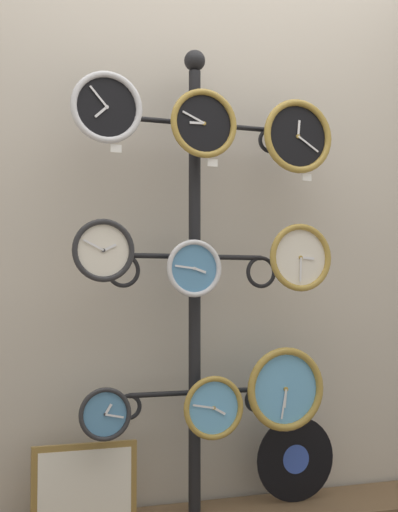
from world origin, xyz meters
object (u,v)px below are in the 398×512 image
Objects in this scene: clock_middle_center at (194,268)px; clock_bottom_left at (105,414)px; clock_middle_left at (103,251)px; clock_bottom_right at (285,389)px; picture_frame at (85,484)px; clock_middle_right at (300,258)px; clock_top_right at (297,137)px; display_stand at (195,326)px; clock_top_center at (203,124)px; clock_top_left at (106,108)px; clock_bottom_center at (213,408)px; vinyl_record at (296,459)px.

clock_middle_center reaches higher than clock_bottom_left.
clock_middle_center is (0.35, 0.02, -0.06)m from clock_middle_left.
clock_bottom_right is 0.85× the size of picture_frame.
clock_top_right is at bearing 77.68° from clock_middle_right.
display_stand is 0.49m from clock_bottom_left.
clock_top_center is 0.61m from clock_middle_left.
clock_middle_right reaches higher than picture_frame.
clock_bottom_left is (-0.77, 0.02, -0.56)m from clock_middle_right.
clock_bottom_right is at bearing -18.68° from display_stand.
clock_top_center reaches higher than clock_middle_center.
clock_middle_right is (0.40, 0.00, -0.50)m from clock_top_center.
clock_top_center is at bearing -179.62° from clock_bottom_right.
display_stand is at bearing 17.13° from clock_top_left.
clock_bottom_right is at bearing -162.98° from clock_top_right.
display_stand is 0.48m from clock_middle_left.
clock_bottom_center is 0.53m from picture_frame.
clock_middle_right is 1.13× the size of clock_bottom_center.
clock_bottom_center is at bearing -74.06° from display_stand.
clock_top_right reaches higher than picture_frame.
clock_top_center is (0.37, 0.00, -0.03)m from clock_top_left.
clock_top_left reaches higher than clock_middle_right.
clock_top_right is 1.30m from clock_bottom_left.
clock_bottom_right is 0.96× the size of vinyl_record.
picture_frame is at bearing 114.94° from clock_top_left.
vinyl_record is (0.02, 0.09, -0.80)m from clock_middle_right.
clock_middle_center is 0.65× the size of vinyl_record.
vinyl_record is at bearing 76.90° from clock_top_right.
clock_top_center reaches higher than clock_bottom_right.
picture_frame is (-0.05, 0.10, -1.35)m from clock_top_left.
clock_middle_left is (-0.00, 0.01, -0.51)m from clock_top_left.
clock_bottom_right is (0.71, 0.00, -1.03)m from clock_top_left.
display_stand is at bearing 68.20° from clock_middle_center.
vinyl_record is (0.79, 0.07, -0.23)m from clock_bottom_left.
picture_frame is (-0.42, -0.02, -0.56)m from display_stand.
clock_middle_right is 0.95m from clock_bottom_left.
clock_middle_center is 0.88m from vinyl_record.
clock_top_left is 1.39× the size of clock_bottom_left.
clock_bottom_left is at bearing 177.52° from clock_bottom_center.
clock_bottom_center is 0.46m from vinyl_record.
clock_middle_right is at bearing 0.05° from clock_top_center.
clock_middle_left is (-0.38, 0.01, -0.48)m from clock_top_center.
clock_top_right is 1.57× the size of clock_bottom_left.
picture_frame is (-0.42, 0.10, -1.32)m from clock_top_center.
clock_bottom_right is (0.70, -0.02, 0.06)m from clock_bottom_left.
display_stand is at bearing 176.54° from vinyl_record.
clock_bottom_right is at bearing 0.38° from clock_top_center.
clock_top_center is 1.39m from picture_frame.
clock_top_left is 1.00× the size of clock_top_center.
clock_bottom_right is at bearing -135.22° from vinyl_record.
clock_middle_left is 0.85× the size of clock_middle_right.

